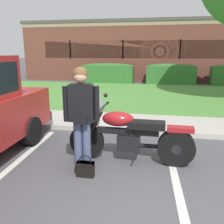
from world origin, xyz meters
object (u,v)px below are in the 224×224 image
at_px(motorcycle, 135,136).
at_px(hedge_center_left, 171,74).
at_px(hedge_left, 108,73).
at_px(rider_person, 81,112).
at_px(brick_building, 176,51).
at_px(handbag, 85,168).

bearing_deg(motorcycle, hedge_center_left, 84.44).
bearing_deg(hedge_left, rider_person, -80.33).
height_order(hedge_left, brick_building, brick_building).
height_order(motorcycle, hedge_left, motorcycle).
relative_size(hedge_left, hedge_center_left, 1.11).
relative_size(handbag, brick_building, 0.02).
xyz_separation_m(motorcycle, rider_person, (-0.81, -0.49, 0.50)).
bearing_deg(brick_building, hedge_left, -128.48).
bearing_deg(hedge_center_left, brick_building, 84.54).
bearing_deg(hedge_left, brick_building, 51.52).
distance_m(motorcycle, handbag, 1.04).
xyz_separation_m(hedge_left, brick_building, (4.37, 5.49, 1.33)).
bearing_deg(brick_building, handbag, -97.62).
height_order(rider_person, handbag, rider_person).
distance_m(rider_person, hedge_left, 11.68).
height_order(handbag, hedge_left, hedge_left).
relative_size(handbag, hedge_left, 0.11).
bearing_deg(brick_building, rider_person, -98.05).
distance_m(hedge_left, brick_building, 7.14).
bearing_deg(hedge_left, handbag, -80.02).
relative_size(rider_person, brick_building, 0.08).
xyz_separation_m(hedge_left, hedge_center_left, (3.84, 0.00, -0.00)).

